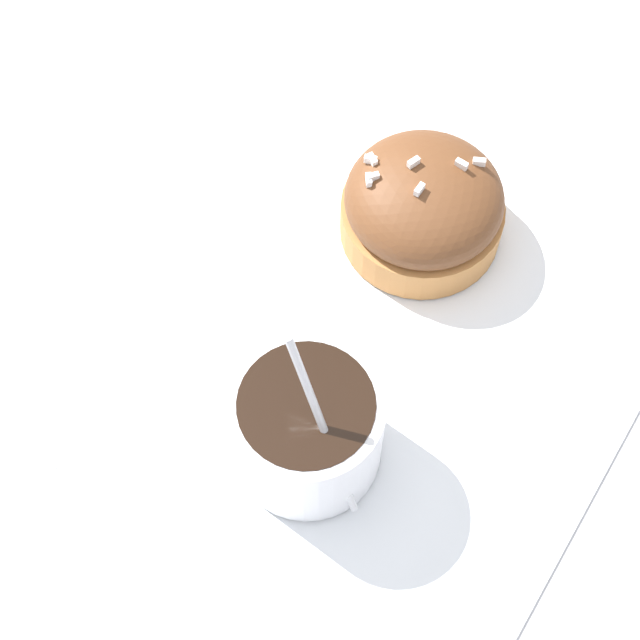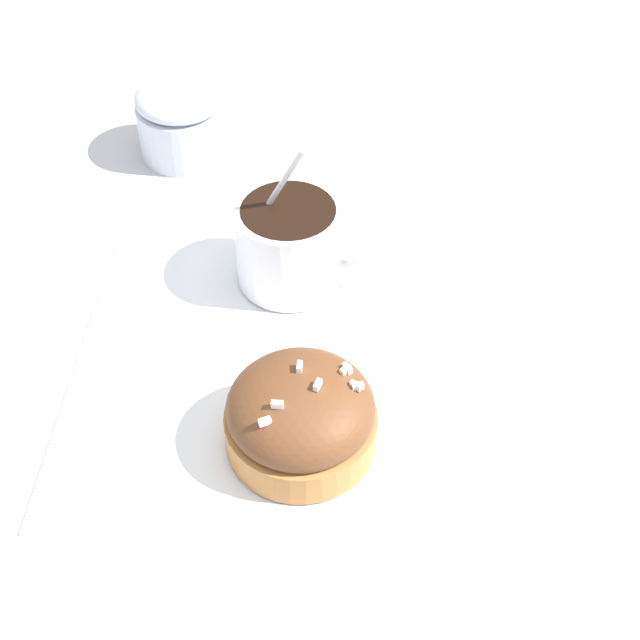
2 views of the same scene
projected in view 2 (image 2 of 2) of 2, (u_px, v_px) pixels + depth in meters
ground_plane at (309, 353)px, 0.61m from camera, size 3.00×3.00×0.00m
paper_napkin at (309, 351)px, 0.61m from camera, size 0.34×0.35×0.00m
coffee_cup at (291, 241)px, 0.63m from camera, size 0.08×0.10×0.11m
frosted_pastry at (301, 416)px, 0.53m from camera, size 0.09×0.09×0.06m
sugar_bowl at (182, 118)px, 0.75m from camera, size 0.08×0.08×0.07m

